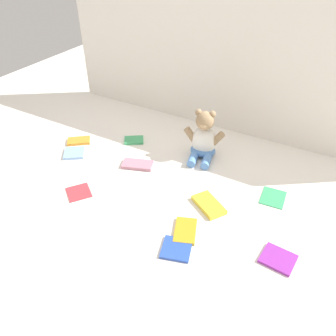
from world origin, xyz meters
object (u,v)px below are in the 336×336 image
book_case_0 (209,205)px  book_case_9 (176,249)px  book_case_2 (273,197)px  book_case_8 (134,140)px  teddy_bear (204,140)px  book_case_3 (79,192)px  book_case_1 (79,141)px  book_case_6 (278,259)px  book_case_5 (185,231)px  book_case_7 (74,153)px  book_case_4 (137,165)px

book_case_0 → book_case_9: bearing=-149.1°
book_case_2 → book_case_8: (-0.72, 0.08, 0.00)m
teddy_bear → book_case_3: (-0.32, -0.49, -0.08)m
book_case_1 → book_case_6: book_case_1 is taller
book_case_2 → book_case_3: (-0.70, -0.36, -0.00)m
teddy_bear → book_case_0: teddy_bear is taller
book_case_3 → book_case_5: (0.47, 0.02, 0.00)m
book_case_7 → book_case_8: (0.18, 0.23, -0.00)m
book_case_1 → book_case_4: book_case_4 is taller
book_case_3 → book_case_4: 0.29m
book_case_5 → book_case_8: bearing=119.1°
teddy_bear → book_case_6: teddy_bear is taller
teddy_bear → book_case_0: (0.17, -0.31, -0.08)m
teddy_bear → book_case_8: teddy_bear is taller
book_case_4 → book_case_5: size_ratio=1.12×
book_case_5 → book_case_2: bearing=35.1°
book_case_0 → teddy_bear: bearing=61.4°
book_case_8 → book_case_1: bearing=87.5°
book_case_2 → book_case_9: bearing=58.4°
book_case_0 → book_case_8: book_case_0 is taller
book_case_8 → book_case_3: bearing=149.9°
book_case_0 → book_case_5: (-0.02, -0.16, -0.00)m
book_case_1 → book_case_5: bearing=31.1°
book_case_8 → book_case_9: bearing=-168.0°
teddy_bear → book_case_3: size_ratio=2.37×
book_case_2 → book_case_7: bearing=4.7°
book_case_4 → book_case_8: (-0.13, 0.17, -0.00)m
book_case_0 → book_case_9: book_case_0 is taller
book_case_2 → book_case_6: (0.10, -0.29, 0.00)m
book_case_1 → book_case_4: 0.37m
book_case_7 → book_case_6: bearing=136.3°
book_case_0 → book_case_4: 0.40m
book_case_3 → book_case_7: bearing=171.9°
book_case_1 → book_case_8: (0.23, 0.14, -0.00)m
book_case_7 → book_case_2: bearing=154.0°
book_case_0 → book_case_2: book_case_0 is taller
book_case_0 → book_case_9: 0.25m
book_case_0 → book_case_1: 0.76m
teddy_bear → book_case_3: 0.60m
teddy_bear → book_case_8: (-0.35, -0.05, -0.08)m
teddy_bear → book_case_5: size_ratio=1.89×
teddy_bear → book_case_9: bearing=-87.1°
book_case_3 → book_case_7: size_ratio=1.00×
book_case_2 → book_case_6: bearing=103.4°
book_case_4 → book_case_6: bearing=-126.5°
book_case_6 → book_case_9: (-0.31, -0.13, -0.00)m
teddy_bear → book_case_9: teddy_bear is taller
book_case_8 → book_case_2: bearing=-129.9°
book_case_1 → book_case_6: size_ratio=1.04×
book_case_2 → book_case_4: book_case_4 is taller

